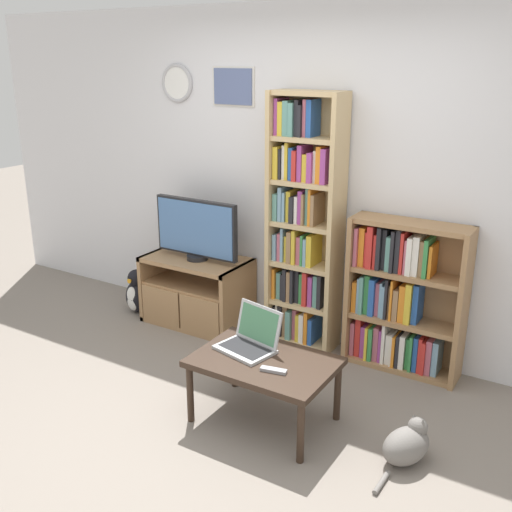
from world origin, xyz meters
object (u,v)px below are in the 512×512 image
at_px(bookshelf_short, 399,298).
at_px(laptop, 251,339).
at_px(tv_stand, 196,291).
at_px(penguin_figurine, 137,293).
at_px(remote_near_laptop, 274,370).
at_px(cat, 408,444).
at_px(coffee_table, 264,366).
at_px(television, 196,229).
at_px(bookshelf_tall, 303,227).

bearing_deg(bookshelf_short, laptop, -120.79).
distance_m(tv_stand, penguin_figurine, 0.62).
bearing_deg(penguin_figurine, laptop, -24.55).
distance_m(remote_near_laptop, cat, 0.87).
relative_size(bookshelf_short, cat, 2.07).
xyz_separation_m(coffee_table, remote_near_laptop, (0.13, -0.10, 0.06)).
xyz_separation_m(tv_stand, penguin_figurine, (-0.60, -0.10, -0.11)).
distance_m(tv_stand, bookshelf_short, 1.75).
bearing_deg(penguin_figurine, television, 8.73).
bearing_deg(laptop, penguin_figurine, 167.70).
bearing_deg(tv_stand, remote_near_laptop, -37.60).
relative_size(bookshelf_tall, laptop, 4.86).
bearing_deg(television, bookshelf_short, 5.59).
bearing_deg(bookshelf_tall, cat, -40.27).
distance_m(coffee_table, cat, 0.95).
height_order(remote_near_laptop, cat, remote_near_laptop).
distance_m(tv_stand, remote_near_laptop, 1.75).
distance_m(television, laptop, 1.43).
relative_size(television, remote_near_laptop, 4.72).
height_order(coffee_table, remote_near_laptop, remote_near_laptop).
height_order(bookshelf_tall, penguin_figurine, bookshelf_tall).
bearing_deg(penguin_figurine, bookshelf_short, 6.44).
distance_m(bookshelf_tall, bookshelf_short, 0.90).
height_order(television, laptop, television).
bearing_deg(coffee_table, laptop, 150.88).
xyz_separation_m(bookshelf_tall, coffee_table, (0.32, -1.12, -0.58)).
bearing_deg(tv_stand, bookshelf_tall, 9.71).
distance_m(cat, penguin_figurine, 2.87).
bearing_deg(bookshelf_short, bookshelf_tall, -179.87).
height_order(bookshelf_short, laptop, bookshelf_short).
bearing_deg(bookshelf_tall, bookshelf_short, 0.13).
xyz_separation_m(remote_near_laptop, penguin_figurine, (-1.98, 0.96, -0.26)).
distance_m(bookshelf_tall, coffee_table, 1.31).
distance_m(television, bookshelf_short, 1.73).
bearing_deg(remote_near_laptop, cat, -88.68).
distance_m(bookshelf_tall, cat, 1.83).
relative_size(bookshelf_short, coffee_table, 1.30).
bearing_deg(television, penguin_figurine, -171.27).
xyz_separation_m(bookshelf_tall, bookshelf_short, (0.79, 0.00, -0.42)).
bearing_deg(bookshelf_short, remote_near_laptop, -105.63).
xyz_separation_m(bookshelf_tall, penguin_figurine, (-1.53, -0.26, -0.78)).
height_order(tv_stand, penguin_figurine, tv_stand).
height_order(coffee_table, cat, coffee_table).
relative_size(cat, penguin_figurine, 1.35).
bearing_deg(television, cat, -22.40).
distance_m(bookshelf_tall, remote_near_laptop, 1.41).
bearing_deg(bookshelf_tall, television, -169.69).
relative_size(tv_stand, cat, 1.63).
relative_size(television, laptop, 1.92).
relative_size(bookshelf_tall, cat, 3.63).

